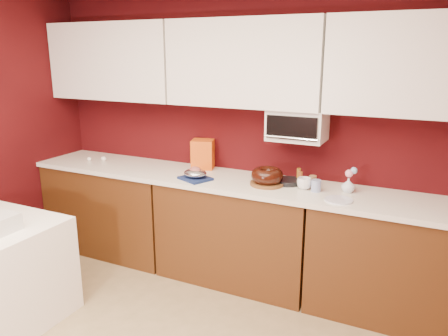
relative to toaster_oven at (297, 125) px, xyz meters
name	(u,v)px	position (x,y,z in m)	size (l,w,h in m)	color
wall_back	(252,133)	(-0.45, 0.15, -0.12)	(4.00, 0.02, 2.50)	#3D080A
base_cabinet_left	(115,209)	(-1.78, -0.17, -0.95)	(1.31, 0.58, 0.86)	#4A270E
base_cabinet_center	(237,232)	(-0.45, -0.17, -0.95)	(1.31, 0.58, 0.86)	#4A270E
base_cabinet_right	(402,264)	(0.88, -0.17, -0.95)	(1.31, 0.58, 0.86)	#4A270E
countertop	(237,182)	(-0.45, -0.17, -0.49)	(4.00, 0.62, 0.04)	silver
upper_cabinet_left	(115,62)	(-1.78, -0.02, 0.48)	(1.31, 0.33, 0.70)	white
upper_cabinet_center	(245,63)	(-0.45, -0.02, 0.48)	(1.31, 0.33, 0.70)	white
upper_cabinet_right	(425,65)	(0.88, -0.02, 0.48)	(1.31, 0.33, 0.70)	white
toaster_oven	(297,125)	(0.00, 0.00, 0.00)	(0.45, 0.30, 0.25)	white
toaster_oven_door	(291,128)	(0.00, -0.16, 0.00)	(0.40, 0.02, 0.18)	black
toaster_oven_handle	(290,138)	(0.00, -0.18, -0.07)	(0.02, 0.02, 0.42)	silver
cake_base	(267,183)	(-0.18, -0.19, -0.46)	(0.27, 0.27, 0.03)	brown
bundt_cake	(267,175)	(-0.18, -0.19, -0.39)	(0.26, 0.26, 0.11)	black
navy_towel	(195,178)	(-0.77, -0.30, -0.47)	(0.24, 0.21, 0.02)	navy
foil_ham_nest	(195,173)	(-0.77, -0.30, -0.42)	(0.20, 0.17, 0.07)	silver
roasted_ham	(195,170)	(-0.77, -0.30, -0.40)	(0.10, 0.09, 0.07)	#A05349
pandoro_box	(203,154)	(-0.89, 0.05, -0.34)	(0.19, 0.18, 0.27)	red
dark_pan	(288,181)	(-0.04, -0.08, -0.46)	(0.21, 0.21, 0.04)	black
coffee_mug	(304,182)	(0.12, -0.16, -0.42)	(0.10, 0.10, 0.11)	white
blue_jar	(316,186)	(0.22, -0.18, -0.43)	(0.08, 0.08, 0.09)	navy
flower_vase	(348,184)	(0.45, -0.09, -0.41)	(0.08, 0.08, 0.12)	silver
flower_pink	(349,173)	(0.45, -0.09, -0.33)	(0.06, 0.06, 0.06)	pink
flower_blue	(354,171)	(0.48, -0.07, -0.30)	(0.05, 0.05, 0.05)	#8EB7E3
china_plate	(339,200)	(0.43, -0.32, -0.47)	(0.20, 0.20, 0.01)	white
amber_bottle	(301,177)	(0.05, -0.02, -0.43)	(0.03, 0.03, 0.10)	brown
paper_cup	(313,181)	(0.16, -0.06, -0.43)	(0.06, 0.06, 0.09)	olive
egg_left	(89,159)	(-2.03, -0.20, -0.46)	(0.05, 0.04, 0.04)	white
egg_right	(104,159)	(-1.90, -0.14, -0.45)	(0.06, 0.05, 0.05)	white
amber_bottle_tall	(299,175)	(0.03, 0.00, -0.42)	(0.03, 0.03, 0.12)	brown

